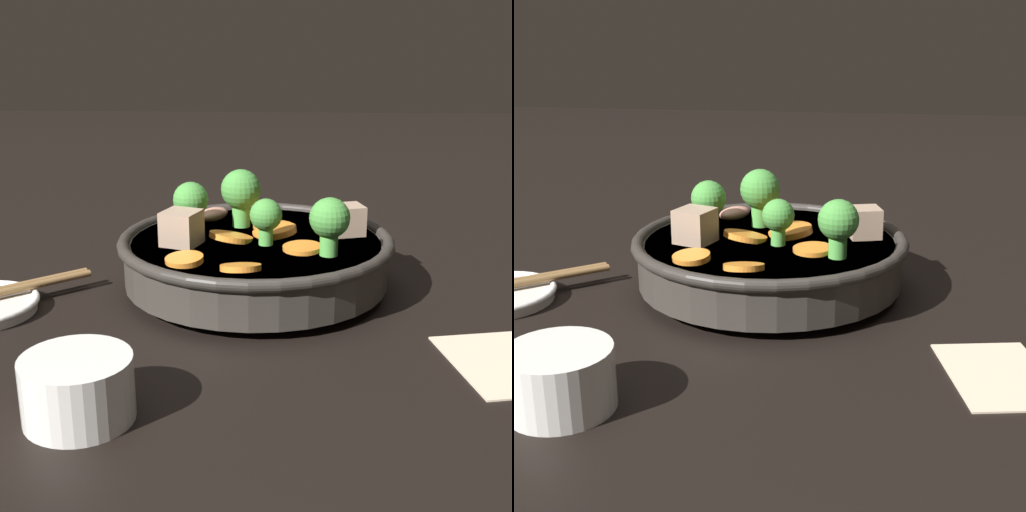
# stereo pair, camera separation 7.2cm
# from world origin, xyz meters

# --- Properties ---
(ground_plane) EXTENTS (3.00, 3.00, 0.00)m
(ground_plane) POSITION_xyz_m (0.00, 0.00, 0.00)
(ground_plane) COLOR black
(stirfry_bowl) EXTENTS (0.28, 0.28, 0.11)m
(stirfry_bowl) POSITION_xyz_m (0.00, 0.00, 0.04)
(stirfry_bowl) COLOR #38332D
(stirfry_bowl) RESTS_ON ground_plane
(tea_cup) EXTENTS (0.08, 0.08, 0.05)m
(tea_cup) POSITION_xyz_m (-0.26, 0.11, 0.02)
(tea_cup) COLOR white
(tea_cup) RESTS_ON ground_plane
(napkin) EXTENTS (0.12, 0.10, 0.00)m
(napkin) POSITION_xyz_m (-0.16, -0.20, 0.00)
(napkin) COLOR beige
(napkin) RESTS_ON ground_plane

